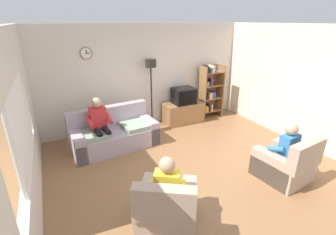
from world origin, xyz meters
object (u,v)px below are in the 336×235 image
Objects in this scene: armchair_near_bookshelf at (285,165)px; person_on_couch at (100,123)px; bookshelf at (210,91)px; person_in_left_armchair at (168,186)px; person_in_right_armchair at (283,148)px; armchair_near_window at (167,209)px; floor_lamp at (151,75)px; tv_stand at (183,113)px; couch at (114,134)px; tv at (184,96)px.

person_on_couch reaches higher than armchair_near_bookshelf.
bookshelf reaches higher than person_in_left_armchair.
bookshelf is 1.40× the size of person_in_right_armchair.
person_in_right_armchair is at bearing 3.56° from armchair_near_window.
floor_lamp reaches higher than armchair_near_window.
tv_stand is 3.24m from armchair_near_bookshelf.
armchair_near_bookshelf is 3.79m from person_on_couch.
armchair_near_bookshelf is (2.50, -2.62, -0.02)m from couch.
floor_lamp is 3.56m from person_in_right_armchair.
armchair_near_bookshelf is (0.34, -3.19, -0.51)m from tv.
floor_lamp is (1.24, 0.70, 1.14)m from couch.
tv is at bearing 96.09° from person_in_right_armchair.
tv_stand is 0.94× the size of armchair_near_window.
bookshelf is 1.64× the size of armchair_near_bookshelf.
armchair_near_window is 1.05× the size of person_in_left_armchair.
floor_lamp is at bearing 70.76° from armchair_near_window.
tv_stand is (2.16, 0.60, -0.02)m from couch.
couch is 1.59× the size of person_on_couch.
bookshelf is (3.10, 0.67, 0.49)m from couch.
floor_lamp reaches higher than person_on_couch.
person_in_right_armchair is at bearing -100.87° from bookshelf.
bookshelf is 0.85× the size of floor_lamp.
armchair_near_bookshelf is at bearing -41.81° from person_on_couch.
armchair_near_window is at bearing -122.60° from tv_stand.
armchair_near_bookshelf is 0.33m from person_in_right_armchair.
person_in_left_armchair is at bearing -87.64° from couch.
armchair_near_bookshelf is at bearing -83.96° from tv_stand.
tv_stand is at bearing 57.40° from armchair_near_window.
tv_stand is 3.16m from person_in_right_armchair.
tv is at bearing 96.09° from armchair_near_bookshelf.
floor_lamp is 3.59m from person_in_left_armchair.
bookshelf reaches higher than armchair_near_bookshelf.
person_in_left_armchair is at bearing 57.39° from armchair_near_window.
armchair_near_bookshelf reaches higher than tv_stand.
armchair_near_window is 2.63m from person_on_couch.
armchair_near_window is at bearing -178.54° from armchair_near_bookshelf.
tv is 0.38× the size of bookshelf.
person_in_left_armchair is (-2.05, -3.18, -0.19)m from tv.
couch is 2.63m from person_in_left_armchair.
person_on_couch is 1.11× the size of person_in_right_armchair.
person_on_couch reaches higher than person_in_left_armchair.
couch is at bearing -164.53° from tv_stand.
tv_stand is 2.60m from person_on_couch.
person_in_right_armchair is (0.33, -3.13, 0.32)m from tv_stand.
bookshelf reaches higher than tv_stand.
tv_stand is at bearing 57.40° from person_in_left_armchair.
person_in_left_armchair is at bearing 179.68° from armchair_near_bookshelf.
tv is 2.56m from person_on_couch.
armchair_near_window is at bearing -88.73° from couch.
tv is 3.91m from armchair_near_window.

